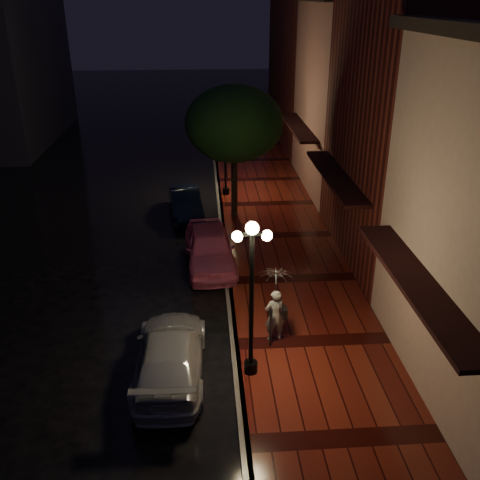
% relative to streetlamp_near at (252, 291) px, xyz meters
% --- Properties ---
extents(ground, '(120.00, 120.00, 0.00)m').
position_rel_streetlamp_near_xyz_m(ground, '(-0.35, 5.00, -2.60)').
color(ground, black).
rests_on(ground, ground).
extents(sidewalk, '(4.50, 60.00, 0.15)m').
position_rel_streetlamp_near_xyz_m(sidewalk, '(1.90, 5.00, -2.53)').
color(sidewalk, '#420F0B').
rests_on(sidewalk, ground).
extents(curb, '(0.25, 60.00, 0.15)m').
position_rel_streetlamp_near_xyz_m(curb, '(-0.35, 5.00, -2.53)').
color(curb, '#595451').
rests_on(curb, ground).
extents(storefront_mid, '(5.00, 8.00, 11.00)m').
position_rel_streetlamp_near_xyz_m(storefront_mid, '(6.65, 7.00, 2.90)').
color(storefront_mid, '#511914').
rests_on(storefront_mid, ground).
extents(storefront_far, '(5.00, 8.00, 9.00)m').
position_rel_streetlamp_near_xyz_m(storefront_far, '(6.65, 15.00, 1.90)').
color(storefront_far, '#8C5951').
rests_on(storefront_far, ground).
extents(storefront_extra, '(5.00, 12.00, 10.00)m').
position_rel_streetlamp_near_xyz_m(storefront_extra, '(6.65, 25.00, 2.40)').
color(storefront_extra, '#511914').
rests_on(storefront_extra, ground).
extents(streetlamp_near, '(0.96, 0.36, 4.31)m').
position_rel_streetlamp_near_xyz_m(streetlamp_near, '(0.00, 0.00, 0.00)').
color(streetlamp_near, black).
rests_on(streetlamp_near, sidewalk).
extents(streetlamp_far, '(0.96, 0.36, 4.31)m').
position_rel_streetlamp_near_xyz_m(streetlamp_far, '(0.00, 14.00, 0.00)').
color(streetlamp_far, black).
rests_on(streetlamp_far, sidewalk).
extents(street_tree, '(4.16, 4.16, 5.80)m').
position_rel_streetlamp_near_xyz_m(street_tree, '(0.26, 10.99, 1.64)').
color(street_tree, black).
rests_on(street_tree, sidewalk).
extents(pink_car, '(2.04, 4.45, 1.48)m').
position_rel_streetlamp_near_xyz_m(pink_car, '(-0.95, 6.49, -1.86)').
color(pink_car, '#D4577B').
rests_on(pink_car, ground).
extents(navy_car, '(1.78, 3.92, 1.25)m').
position_rel_streetlamp_near_xyz_m(navy_car, '(-1.96, 11.63, -1.98)').
color(navy_car, black).
rests_on(navy_car, ground).
extents(silver_car, '(1.91, 4.51, 1.30)m').
position_rel_streetlamp_near_xyz_m(silver_car, '(-2.11, 0.20, -1.95)').
color(silver_car, '#A0A0A7').
rests_on(silver_car, ground).
extents(woman_with_umbrella, '(0.94, 0.96, 2.28)m').
position_rel_streetlamp_near_xyz_m(woman_with_umbrella, '(0.81, 1.41, -0.95)').
color(woman_with_umbrella, white).
rests_on(woman_with_umbrella, sidewalk).
extents(parking_meter, '(0.13, 0.11, 1.20)m').
position_rel_streetlamp_near_xyz_m(parking_meter, '(0.65, 1.12, -1.72)').
color(parking_meter, black).
rests_on(parking_meter, sidewalk).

